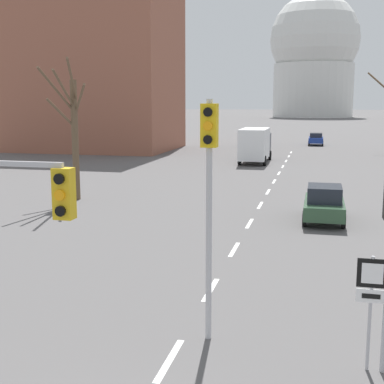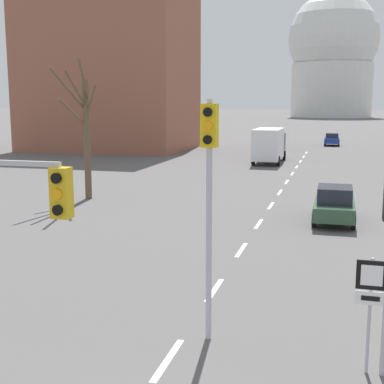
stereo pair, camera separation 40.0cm
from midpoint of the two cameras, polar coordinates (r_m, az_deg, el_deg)
The scene contains 22 objects.
lane_stripe_0 at distance 12.08m, azimuth -3.41°, elevation -17.46°, with size 0.16×2.00×0.01m, color silver.
lane_stripe_1 at distance 16.09m, azimuth 1.28°, elevation -10.37°, with size 0.16×2.00×0.01m, color silver.
lane_stripe_2 at distance 20.30m, azimuth 3.97°, elevation -6.13°, with size 0.16×2.00×0.01m, color silver.
lane_stripe_3 at distance 24.62m, azimuth 5.69°, elevation -3.35°, with size 0.16×2.00×0.01m, color silver.
lane_stripe_4 at distance 28.99m, azimuth 6.89°, elevation -1.40°, with size 0.16×2.00×0.01m, color silver.
lane_stripe_5 at distance 33.40m, azimuth 7.78°, elevation 0.03°, with size 0.16×2.00×0.01m, color silver.
lane_stripe_6 at distance 37.83m, azimuth 8.45°, elevation 1.13°, with size 0.16×2.00×0.01m, color silver.
lane_stripe_7 at distance 42.27m, azimuth 8.99°, elevation 2.00°, with size 0.16×2.00×0.01m, color silver.
lane_stripe_8 at distance 46.72m, azimuth 9.43°, elevation 2.70°, with size 0.16×2.00×0.01m, color silver.
lane_stripe_9 at distance 51.19m, azimuth 9.78°, elevation 3.28°, with size 0.16×2.00×0.01m, color silver.
lane_stripe_10 at distance 55.65m, azimuth 10.09°, elevation 3.77°, with size 0.16×2.00×0.01m, color silver.
lane_stripe_11 at distance 60.13m, azimuth 10.34°, elevation 4.19°, with size 0.16×2.00×0.01m, color silver.
traffic_signal_near_left at distance 10.90m, azimuth -20.32°, elevation -1.64°, with size 2.30×0.34×4.60m.
traffic_signal_centre_tall at distance 11.95m, azimuth 0.88°, elevation 1.70°, with size 0.36×0.34×5.56m.
route_sign_post at distance 11.53m, azimuth 17.61°, elevation -10.29°, with size 0.60×0.08×2.44m.
sedan_near_left at distance 25.46m, azimuth 13.48°, elevation -1.19°, with size 1.87×4.18×1.70m.
sedan_near_right at distance 66.97m, azimuth 6.52°, elevation 5.55°, with size 1.96×3.94×1.70m.
sedan_mid_centre at distance 70.71m, azimuth 12.92°, elevation 5.54°, with size 1.87×3.95×1.57m.
delivery_truck at distance 49.23m, azimuth 6.54°, elevation 5.10°, with size 2.44×7.20×3.14m.
bare_tree_left_near at distance 30.64m, azimuth -12.91°, elevation 6.36°, with size 2.58×2.78×7.75m.
capitol_dome at distance 205.11m, azimuth 12.84°, elevation 13.98°, with size 32.08×32.08×45.31m.
apartment_block_left at distance 64.35m, azimuth -10.48°, elevation 13.20°, with size 18.00×14.00×19.45m, color #935642.
Camera 1 is at (2.96, -5.82, 5.49)m, focal length 50.00 mm.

